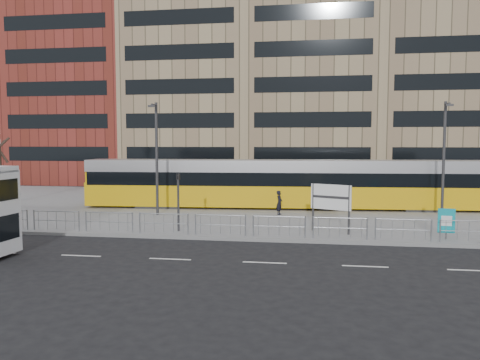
# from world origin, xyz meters

# --- Properties ---
(ground) EXTENTS (120.00, 120.00, 0.00)m
(ground) POSITION_xyz_m (0.00, 0.00, 0.00)
(ground) COLOR black
(ground) RESTS_ON ground
(plaza) EXTENTS (64.00, 24.00, 0.15)m
(plaza) POSITION_xyz_m (0.00, 12.00, 0.07)
(plaza) COLOR gray
(plaza) RESTS_ON ground
(kerb) EXTENTS (64.00, 0.25, 0.17)m
(kerb) POSITION_xyz_m (0.00, 0.05, 0.07)
(kerb) COLOR gray
(kerb) RESTS_ON ground
(building_row) EXTENTS (70.40, 18.40, 31.20)m
(building_row) POSITION_xyz_m (1.55, 34.27, 12.91)
(building_row) COLOR maroon
(building_row) RESTS_ON ground
(pedestrian_barrier) EXTENTS (32.07, 0.07, 1.10)m
(pedestrian_barrier) POSITION_xyz_m (2.00, 0.50, 0.98)
(pedestrian_barrier) COLOR #94989D
(pedestrian_barrier) RESTS_ON plaza
(road_markings) EXTENTS (62.00, 0.12, 0.01)m
(road_markings) POSITION_xyz_m (1.00, -4.00, 0.01)
(road_markings) COLOR white
(road_markings) RESTS_ON ground
(tram) EXTENTS (29.65, 4.53, 3.48)m
(tram) POSITION_xyz_m (2.38, 11.09, 1.90)
(tram) COLOR #DDA80C
(tram) RESTS_ON plaza
(station_sign) EXTENTS (2.06, 0.99, 2.55)m
(station_sign) POSITION_xyz_m (4.91, 2.12, 1.92)
(station_sign) COLOR #2D2D30
(station_sign) RESTS_ON plaza
(ad_panel) EXTENTS (0.81, 0.12, 1.51)m
(ad_panel) POSITION_xyz_m (10.49, 1.28, 1.03)
(ad_panel) COLOR #2D2D30
(ad_panel) RESTS_ON plaza
(pedestrian) EXTENTS (0.49, 0.64, 1.58)m
(pedestrian) POSITION_xyz_m (1.86, 7.79, 0.94)
(pedestrian) COLOR black
(pedestrian) RESTS_ON plaza
(traffic_light_west) EXTENTS (0.21, 0.24, 3.10)m
(traffic_light_west) POSITION_xyz_m (-3.14, 1.33, 2.12)
(traffic_light_west) COLOR #2D2D30
(traffic_light_west) RESTS_ON plaza
(lamp_post_west) EXTENTS (0.45, 1.04, 7.32)m
(lamp_post_west) POSITION_xyz_m (-6.07, 6.57, 4.18)
(lamp_post_west) COLOR #2D2D30
(lamp_post_west) RESTS_ON plaza
(lamp_post_east) EXTENTS (0.45, 1.04, 7.36)m
(lamp_post_east) POSITION_xyz_m (12.33, 8.82, 4.20)
(lamp_post_east) COLOR #2D2D30
(lamp_post_east) RESTS_ON plaza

